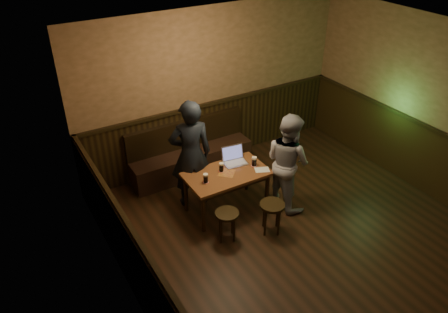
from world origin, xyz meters
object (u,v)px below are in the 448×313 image
at_px(pint_mid, 221,167).
at_px(laptop, 234,158).
at_px(stool_left, 227,218).
at_px(pint_left, 206,178).
at_px(pint_right, 254,161).
at_px(stool_right, 272,209).
at_px(bench, 191,157).
at_px(person_grey, 288,161).
at_px(person_suit, 191,154).
at_px(pub_table, 227,178).

bearing_deg(pint_mid, laptop, 22.36).
height_order(stool_left, pint_left, pint_left).
height_order(pint_left, pint_mid, pint_left).
bearing_deg(pint_right, stool_right, -103.21).
bearing_deg(bench, pint_right, -69.91).
bearing_deg(person_grey, bench, 23.71).
xyz_separation_m(pint_right, laptop, (-0.21, 0.25, -0.01)).
height_order(bench, person_suit, person_suit).
bearing_deg(person_suit, person_grey, 163.57).
bearing_deg(pub_table, stool_right, -69.07).
distance_m(pint_right, person_suit, 0.98).
relative_size(stool_right, person_grey, 0.31).
xyz_separation_m(pint_left, laptop, (0.65, 0.27, -0.01)).
bearing_deg(stool_left, person_suit, 91.89).
bearing_deg(stool_right, person_suit, 118.98).
height_order(stool_left, pint_mid, pint_mid).
distance_m(bench, stool_right, 2.05).
height_order(pint_mid, person_grey, person_grey).
distance_m(pint_left, person_suit, 0.51).
xyz_separation_m(person_suit, person_grey, (1.26, -0.78, -0.10)).
distance_m(person_suit, person_grey, 1.48).
bearing_deg(stool_left, person_grey, 11.23).
height_order(pub_table, laptop, laptop).
xyz_separation_m(bench, pub_table, (0.00, -1.24, 0.28)).
xyz_separation_m(stool_left, laptop, (0.61, 0.80, 0.37)).
distance_m(pub_table, laptop, 0.37).
bearing_deg(stool_left, pint_left, 94.93).
bearing_deg(stool_left, pub_table, 59.55).
xyz_separation_m(stool_right, pint_right, (0.17, 0.74, 0.36)).
relative_size(stool_right, pint_right, 3.14).
distance_m(bench, pub_table, 1.27).
relative_size(bench, person_suit, 1.23).
relative_size(stool_left, stool_right, 0.94).
height_order(pub_table, stool_right, pub_table).
xyz_separation_m(stool_right, pint_mid, (-0.34, 0.87, 0.36)).
height_order(pint_left, laptop, laptop).
xyz_separation_m(bench, stool_right, (0.30, -2.02, 0.08)).
bearing_deg(pint_mid, stool_right, -68.59).
distance_m(stool_right, laptop, 1.05).
distance_m(pint_left, pint_mid, 0.37).
bearing_deg(pub_table, person_suit, 131.43).
distance_m(pint_mid, person_grey, 1.02).
xyz_separation_m(pint_mid, person_suit, (-0.33, 0.35, 0.14)).
xyz_separation_m(stool_left, pint_mid, (0.30, 0.67, 0.38)).
relative_size(bench, pub_table, 1.73).
relative_size(bench, stool_right, 4.46).
height_order(pint_mid, laptop, laptop).
bearing_deg(pint_right, pint_left, -179.02).
distance_m(pint_left, person_grey, 1.30).
distance_m(pint_right, laptop, 0.33).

